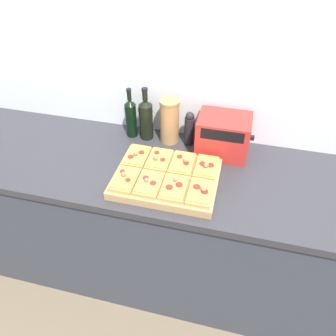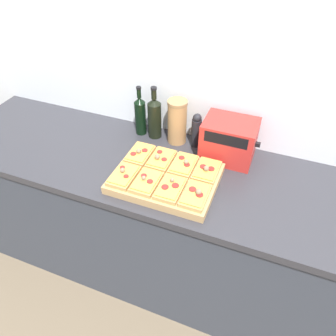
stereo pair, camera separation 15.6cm
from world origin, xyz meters
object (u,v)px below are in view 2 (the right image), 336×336
Objects in this scene: olive_oil_bottle at (140,115)px; toaster_oven at (229,140)px; cutting_board at (166,178)px; wine_bottle at (155,117)px; grain_jar_tall at (177,122)px; pepper_mill at (196,130)px.

olive_oil_bottle reaches higher than toaster_oven.
cutting_board is 1.69× the size of toaster_oven.
grain_jar_tall is (0.13, 0.00, 0.00)m from wine_bottle.
toaster_oven is at bearing -5.20° from wine_bottle.
pepper_mill is at bearing -0.00° from wine_bottle.
wine_bottle reaches higher than cutting_board.
toaster_oven is at bearing -4.32° from olive_oil_bottle.
wine_bottle is at bearing 0.00° from olive_oil_bottle.
grain_jar_tall is 0.30m from toaster_oven.
grain_jar_tall reaches higher than toaster_oven.
cutting_board is at bearing -78.66° from grain_jar_tall.
grain_jar_tall is 0.87× the size of toaster_oven.
pepper_mill is (0.11, -0.00, -0.03)m from grain_jar_tall.
wine_bottle is (0.09, 0.00, 0.01)m from olive_oil_bottle.
wine_bottle is at bearing 174.80° from toaster_oven.
toaster_oven is (0.51, -0.04, -0.01)m from olive_oil_bottle.
wine_bottle reaches higher than olive_oil_bottle.
toaster_oven is (0.43, -0.04, -0.02)m from wine_bottle.
cutting_board is 0.35m from pepper_mill.
toaster_oven is (0.18, -0.04, 0.01)m from pepper_mill.
olive_oil_bottle is 0.33m from pepper_mill.
cutting_board is 0.45m from olive_oil_bottle.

